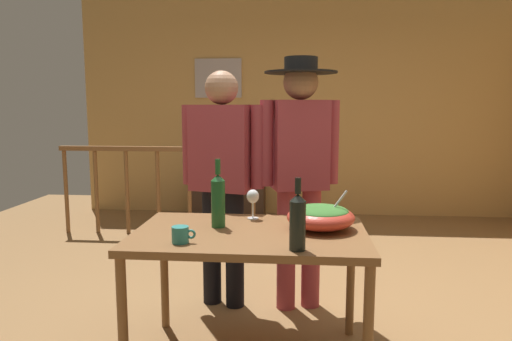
{
  "coord_description": "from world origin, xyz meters",
  "views": [
    {
      "loc": [
        -0.04,
        -3.05,
        1.41
      ],
      "look_at": [
        -0.29,
        -0.25,
        1.03
      ],
      "focal_mm": 32.75,
      "sensor_mm": 36.0,
      "label": 1
    }
  ],
  "objects_px": {
    "stair_railing": "(207,181)",
    "tv_console": "(229,198)",
    "framed_picture": "(218,78)",
    "mug_teal": "(181,235)",
    "wine_bottle_green": "(218,199)",
    "person_standing_right": "(300,160)",
    "wine_bottle_dark": "(298,221)",
    "salad_bowl": "(321,216)",
    "wine_glass": "(253,198)",
    "serving_table": "(250,245)",
    "flat_screen_tv": "(229,158)",
    "person_standing_left": "(222,169)"
  },
  "relations": [
    {
      "from": "stair_railing",
      "to": "tv_console",
      "type": "distance_m",
      "value": 0.94
    },
    {
      "from": "framed_picture",
      "to": "mug_teal",
      "type": "xyz_separation_m",
      "value": [
        0.46,
        -3.89,
        -0.99
      ]
    },
    {
      "from": "wine_bottle_green",
      "to": "person_standing_right",
      "type": "bearing_deg",
      "value": 55.57
    },
    {
      "from": "wine_bottle_dark",
      "to": "tv_console",
      "type": "bearing_deg",
      "value": 103.2
    },
    {
      "from": "wine_bottle_green",
      "to": "salad_bowl",
      "type": "bearing_deg",
      "value": 0.48
    },
    {
      "from": "tv_console",
      "to": "wine_bottle_green",
      "type": "xyz_separation_m",
      "value": [
        0.42,
        -3.28,
        0.65
      ]
    },
    {
      "from": "tv_console",
      "to": "wine_glass",
      "type": "relative_size",
      "value": 5.05
    },
    {
      "from": "serving_table",
      "to": "wine_glass",
      "type": "relative_size",
      "value": 7.02
    },
    {
      "from": "stair_railing",
      "to": "person_standing_right",
      "type": "distance_m",
      "value": 2.06
    },
    {
      "from": "stair_railing",
      "to": "framed_picture",
      "type": "bearing_deg",
      "value": 93.15
    },
    {
      "from": "serving_table",
      "to": "mug_teal",
      "type": "distance_m",
      "value": 0.42
    },
    {
      "from": "serving_table",
      "to": "salad_bowl",
      "type": "bearing_deg",
      "value": 12.2
    },
    {
      "from": "serving_table",
      "to": "mug_teal",
      "type": "xyz_separation_m",
      "value": [
        -0.32,
        -0.24,
        0.12
      ]
    },
    {
      "from": "wine_bottle_dark",
      "to": "stair_railing",
      "type": "bearing_deg",
      "value": 109.11
    },
    {
      "from": "wine_bottle_dark",
      "to": "framed_picture",
      "type": "bearing_deg",
      "value": 104.67
    },
    {
      "from": "mug_teal",
      "to": "serving_table",
      "type": "bearing_deg",
      "value": 37.48
    },
    {
      "from": "salad_bowl",
      "to": "mug_teal",
      "type": "bearing_deg",
      "value": -154.98
    },
    {
      "from": "wine_bottle_green",
      "to": "person_standing_right",
      "type": "relative_size",
      "value": 0.22
    },
    {
      "from": "framed_picture",
      "to": "salad_bowl",
      "type": "relative_size",
      "value": 1.64
    },
    {
      "from": "wine_glass",
      "to": "wine_bottle_green",
      "type": "relative_size",
      "value": 0.47
    },
    {
      "from": "flat_screen_tv",
      "to": "salad_bowl",
      "type": "bearing_deg",
      "value": -73.07
    },
    {
      "from": "wine_glass",
      "to": "wine_bottle_green",
      "type": "xyz_separation_m",
      "value": [
        -0.17,
        -0.2,
        0.03
      ]
    },
    {
      "from": "wine_bottle_dark",
      "to": "mug_teal",
      "type": "xyz_separation_m",
      "value": [
        -0.57,
        0.07,
        -0.1
      ]
    },
    {
      "from": "framed_picture",
      "to": "stair_railing",
      "type": "height_order",
      "value": "framed_picture"
    },
    {
      "from": "person_standing_right",
      "to": "serving_table",
      "type": "bearing_deg",
      "value": 53.92
    },
    {
      "from": "tv_console",
      "to": "salad_bowl",
      "type": "xyz_separation_m",
      "value": [
        0.99,
        -3.27,
        0.57
      ]
    },
    {
      "from": "serving_table",
      "to": "framed_picture",
      "type": "bearing_deg",
      "value": 102.09
    },
    {
      "from": "salad_bowl",
      "to": "wine_bottle_dark",
      "type": "xyz_separation_m",
      "value": [
        -0.13,
        -0.39,
        0.07
      ]
    },
    {
      "from": "framed_picture",
      "to": "wine_bottle_dark",
      "type": "bearing_deg",
      "value": -75.33
    },
    {
      "from": "flat_screen_tv",
      "to": "serving_table",
      "type": "height_order",
      "value": "flat_screen_tv"
    },
    {
      "from": "mug_teal",
      "to": "person_standing_left",
      "type": "relative_size",
      "value": 0.07
    },
    {
      "from": "tv_console",
      "to": "salad_bowl",
      "type": "relative_size",
      "value": 2.43
    },
    {
      "from": "salad_bowl",
      "to": "mug_teal",
      "type": "distance_m",
      "value": 0.77
    },
    {
      "from": "serving_table",
      "to": "person_standing_right",
      "type": "relative_size",
      "value": 0.72
    },
    {
      "from": "wine_glass",
      "to": "person_standing_left",
      "type": "relative_size",
      "value": 0.11
    },
    {
      "from": "framed_picture",
      "to": "wine_glass",
      "type": "xyz_separation_m",
      "value": [
        0.77,
        -3.36,
        -0.9
      ]
    },
    {
      "from": "serving_table",
      "to": "wine_bottle_green",
      "type": "relative_size",
      "value": 3.28
    },
    {
      "from": "salad_bowl",
      "to": "person_standing_left",
      "type": "distance_m",
      "value": 0.94
    },
    {
      "from": "wine_bottle_green",
      "to": "person_standing_right",
      "type": "distance_m",
      "value": 0.81
    },
    {
      "from": "framed_picture",
      "to": "tv_console",
      "type": "relative_size",
      "value": 0.67
    },
    {
      "from": "flat_screen_tv",
      "to": "person_standing_left",
      "type": "bearing_deg",
      "value": -82.54
    },
    {
      "from": "stair_railing",
      "to": "flat_screen_tv",
      "type": "height_order",
      "value": "stair_railing"
    },
    {
      "from": "serving_table",
      "to": "salad_bowl",
      "type": "distance_m",
      "value": 0.42
    },
    {
      "from": "wine_bottle_dark",
      "to": "mug_teal",
      "type": "distance_m",
      "value": 0.59
    },
    {
      "from": "person_standing_left",
      "to": "person_standing_right",
      "type": "distance_m",
      "value": 0.54
    },
    {
      "from": "serving_table",
      "to": "wine_bottle_dark",
      "type": "bearing_deg",
      "value": -50.67
    },
    {
      "from": "mug_teal",
      "to": "person_standing_right",
      "type": "height_order",
      "value": "person_standing_right"
    },
    {
      "from": "stair_railing",
      "to": "person_standing_left",
      "type": "height_order",
      "value": "person_standing_left"
    },
    {
      "from": "framed_picture",
      "to": "person_standing_left",
      "type": "xyz_separation_m",
      "value": [
        0.51,
        -2.91,
        -0.79
      ]
    },
    {
      "from": "flat_screen_tv",
      "to": "wine_bottle_dark",
      "type": "relative_size",
      "value": 1.99
    }
  ]
}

